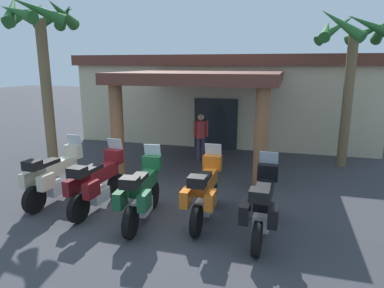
{
  "coord_description": "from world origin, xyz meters",
  "views": [
    {
      "loc": [
        3.33,
        -7.04,
        3.48
      ],
      "look_at": [
        0.37,
        2.25,
        1.2
      ],
      "focal_mm": 32.13,
      "sensor_mm": 36.0,
      "label": 1
    }
  ],
  "objects_px": {
    "motorcycle_maroon": "(97,182)",
    "motel_building": "(229,95)",
    "motorcycle_orange": "(205,191)",
    "motorcycle_black": "(263,205)",
    "motorcycle_cream": "(55,176)",
    "palm_tree_roadside": "(42,38)",
    "palm_tree_near_portico": "(353,48)",
    "motorcycle_green": "(142,192)",
    "pedestrian": "(201,134)"
  },
  "relations": [
    {
      "from": "motorcycle_black",
      "to": "palm_tree_near_portico",
      "type": "height_order",
      "value": "palm_tree_near_portico"
    },
    {
      "from": "palm_tree_near_portico",
      "to": "pedestrian",
      "type": "bearing_deg",
      "value": -170.51
    },
    {
      "from": "motorcycle_green",
      "to": "palm_tree_roadside",
      "type": "distance_m",
      "value": 5.84
    },
    {
      "from": "motorcycle_orange",
      "to": "palm_tree_roadside",
      "type": "relative_size",
      "value": 0.4
    },
    {
      "from": "motorcycle_green",
      "to": "motorcycle_maroon",
      "type": "bearing_deg",
      "value": 70.97
    },
    {
      "from": "motorcycle_green",
      "to": "palm_tree_near_portico",
      "type": "distance_m",
      "value": 8.36
    },
    {
      "from": "motorcycle_green",
      "to": "pedestrian",
      "type": "distance_m",
      "value": 5.27
    },
    {
      "from": "motorcycle_maroon",
      "to": "motel_building",
      "type": "bearing_deg",
      "value": -4.63
    },
    {
      "from": "motorcycle_green",
      "to": "pedestrian",
      "type": "relative_size",
      "value": 1.28
    },
    {
      "from": "motorcycle_green",
      "to": "motorcycle_cream",
      "type": "bearing_deg",
      "value": 74.47
    },
    {
      "from": "motel_building",
      "to": "pedestrian",
      "type": "bearing_deg",
      "value": -91.66
    },
    {
      "from": "motorcycle_cream",
      "to": "motorcycle_maroon",
      "type": "xyz_separation_m",
      "value": [
        1.32,
        -0.12,
        0.0
      ]
    },
    {
      "from": "palm_tree_near_portico",
      "to": "motorcycle_black",
      "type": "bearing_deg",
      "value": -109.07
    },
    {
      "from": "motorcycle_black",
      "to": "motorcycle_orange",
      "type": "bearing_deg",
      "value": 74.47
    },
    {
      "from": "motorcycle_green",
      "to": "palm_tree_roadside",
      "type": "relative_size",
      "value": 0.4
    },
    {
      "from": "motorcycle_orange",
      "to": "motorcycle_black",
      "type": "height_order",
      "value": "same"
    },
    {
      "from": "motorcycle_maroon",
      "to": "palm_tree_roadside",
      "type": "relative_size",
      "value": 0.4
    },
    {
      "from": "motorcycle_black",
      "to": "palm_tree_roadside",
      "type": "relative_size",
      "value": 0.4
    },
    {
      "from": "motel_building",
      "to": "pedestrian",
      "type": "distance_m",
      "value": 5.07
    },
    {
      "from": "motorcycle_maroon",
      "to": "palm_tree_near_portico",
      "type": "distance_m",
      "value": 8.98
    },
    {
      "from": "palm_tree_near_portico",
      "to": "palm_tree_roadside",
      "type": "relative_size",
      "value": 0.95
    },
    {
      "from": "motorcycle_green",
      "to": "palm_tree_roadside",
      "type": "height_order",
      "value": "palm_tree_roadside"
    },
    {
      "from": "palm_tree_roadside",
      "to": "motorcycle_cream",
      "type": "bearing_deg",
      "value": -49.58
    },
    {
      "from": "motorcycle_green",
      "to": "motorcycle_orange",
      "type": "xyz_separation_m",
      "value": [
        1.32,
        0.48,
        0.0
      ]
    },
    {
      "from": "pedestrian",
      "to": "palm_tree_near_portico",
      "type": "xyz_separation_m",
      "value": [
        4.87,
        0.81,
        2.99
      ]
    },
    {
      "from": "motorcycle_green",
      "to": "pedestrian",
      "type": "height_order",
      "value": "pedestrian"
    },
    {
      "from": "motorcycle_orange",
      "to": "palm_tree_near_portico",
      "type": "height_order",
      "value": "palm_tree_near_portico"
    },
    {
      "from": "motorcycle_maroon",
      "to": "palm_tree_roadside",
      "type": "xyz_separation_m",
      "value": [
        -2.81,
        1.87,
        3.52
      ]
    },
    {
      "from": "motorcycle_green",
      "to": "motorcycle_orange",
      "type": "height_order",
      "value": "same"
    },
    {
      "from": "motorcycle_maroon",
      "to": "motorcycle_cream",
      "type": "bearing_deg",
      "value": 86.85
    },
    {
      "from": "motorcycle_cream",
      "to": "motorcycle_black",
      "type": "distance_m",
      "value": 5.29
    },
    {
      "from": "motorcycle_green",
      "to": "motel_building",
      "type": "bearing_deg",
      "value": -5.9
    },
    {
      "from": "motorcycle_black",
      "to": "motel_building",
      "type": "bearing_deg",
      "value": 15.99
    },
    {
      "from": "pedestrian",
      "to": "palm_tree_roadside",
      "type": "distance_m",
      "value": 5.98
    },
    {
      "from": "motorcycle_maroon",
      "to": "palm_tree_near_portico",
      "type": "relative_size",
      "value": 0.42
    },
    {
      "from": "motorcycle_cream",
      "to": "motorcycle_black",
      "type": "bearing_deg",
      "value": -91.78
    },
    {
      "from": "motel_building",
      "to": "motorcycle_black",
      "type": "relative_size",
      "value": 6.05
    },
    {
      "from": "motel_building",
      "to": "palm_tree_roadside",
      "type": "relative_size",
      "value": 2.4
    },
    {
      "from": "motorcycle_cream",
      "to": "motorcycle_black",
      "type": "relative_size",
      "value": 1.0
    },
    {
      "from": "motel_building",
      "to": "motorcycle_black",
      "type": "distance_m",
      "value": 10.6
    },
    {
      "from": "motorcycle_cream",
      "to": "motorcycle_orange",
      "type": "distance_m",
      "value": 3.96
    },
    {
      "from": "motel_building",
      "to": "motorcycle_orange",
      "type": "xyz_separation_m",
      "value": [
        1.51,
        -9.76,
        -1.27
      ]
    },
    {
      "from": "motel_building",
      "to": "motorcycle_green",
      "type": "bearing_deg",
      "value": -90.86
    },
    {
      "from": "motel_building",
      "to": "motorcycle_orange",
      "type": "height_order",
      "value": "motel_building"
    },
    {
      "from": "palm_tree_roadside",
      "to": "motorcycle_black",
      "type": "bearing_deg",
      "value": -16.82
    },
    {
      "from": "motorcycle_maroon",
      "to": "motorcycle_black",
      "type": "xyz_separation_m",
      "value": [
        3.96,
        -0.18,
        0.0
      ]
    },
    {
      "from": "motel_building",
      "to": "palm_tree_roadside",
      "type": "bearing_deg",
      "value": -117.91
    },
    {
      "from": "motorcycle_black",
      "to": "pedestrian",
      "type": "distance_m",
      "value": 5.88
    },
    {
      "from": "palm_tree_near_portico",
      "to": "motorcycle_orange",
      "type": "bearing_deg",
      "value": -121.16
    },
    {
      "from": "motel_building",
      "to": "motorcycle_black",
      "type": "height_order",
      "value": "motel_building"
    }
  ]
}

